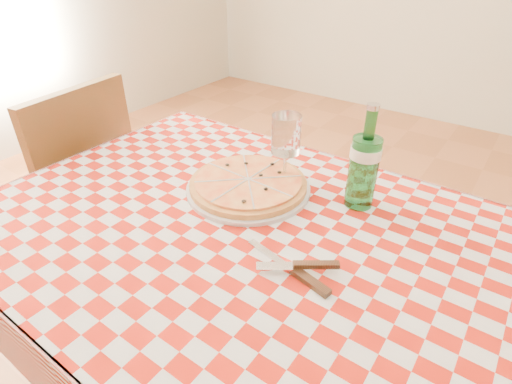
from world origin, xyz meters
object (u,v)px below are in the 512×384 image
pizza_plate (248,183)px  water_bottle (365,158)px  dining_table (248,261)px  wine_glass (285,151)px  chair_far (77,185)px

pizza_plate → water_bottle: bearing=22.1°
dining_table → water_bottle: water_bottle is taller
water_bottle → wine_glass: 0.21m
dining_table → chair_far: size_ratio=1.31×
dining_table → wine_glass: (-0.04, 0.22, 0.20)m
pizza_plate → wine_glass: bearing=56.0°
pizza_plate → wine_glass: 0.13m
dining_table → wine_glass: bearing=100.5°
dining_table → chair_far: bearing=174.5°
dining_table → pizza_plate: pizza_plate is taller
chair_far → water_bottle: (1.04, 0.16, 0.36)m
dining_table → chair_far: 0.89m
dining_table → pizza_plate: bearing=126.1°
water_bottle → wine_glass: (-0.20, -0.02, -0.03)m
pizza_plate → water_bottle: water_bottle is taller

